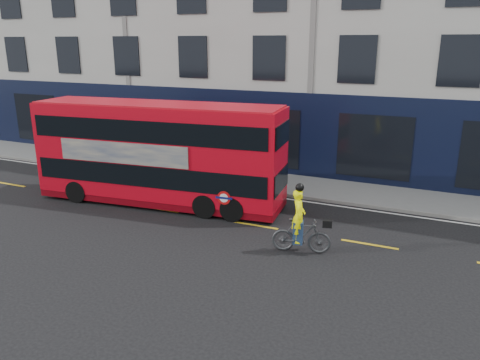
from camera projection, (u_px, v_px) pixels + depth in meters
The scene contains 8 objects.
ground at pixel (236, 241), 15.22m from camera, with size 120.00×120.00×0.00m, color black.
pavement at pixel (297, 185), 20.88m from camera, with size 60.00×3.00×0.12m, color gray.
kerb at pixel (286, 195), 19.57m from camera, with size 60.00×0.12×0.13m, color slate.
building_terrace at pixel (339, 16), 24.40m from camera, with size 50.00×10.07×15.00m.
road_edge_line at pixel (284, 198), 19.33m from camera, with size 58.00×0.10×0.01m, color silver.
lane_dashes at pixel (254, 225), 16.53m from camera, with size 58.00×0.12×0.01m, color gold, non-canonical shape.
bus at pixel (159, 153), 18.26m from camera, with size 10.08×3.25×3.99m.
cyclist at pixel (301, 230), 14.23m from camera, with size 1.88×0.91×2.21m.
Camera 1 is at (5.85, -12.74, 6.24)m, focal length 35.00 mm.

